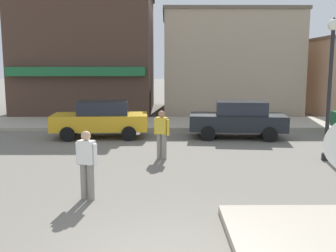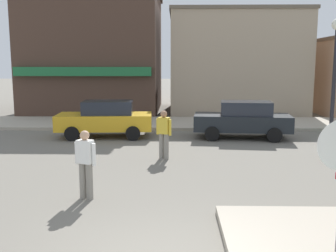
{
  "view_description": "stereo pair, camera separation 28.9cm",
  "coord_description": "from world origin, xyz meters",
  "px_view_note": "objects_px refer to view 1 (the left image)",
  "views": [
    {
      "loc": [
        -0.11,
        -5.64,
        3.1
      ],
      "look_at": [
        -0.04,
        4.5,
        1.5
      ],
      "focal_mm": 42.0,
      "sensor_mm": 36.0,
      "label": 1
    },
    {
      "loc": [
        0.18,
        -5.64,
        3.1
      ],
      "look_at": [
        -0.04,
        4.5,
        1.5
      ],
      "focal_mm": 42.0,
      "sensor_mm": 36.0,
      "label": 2
    }
  ],
  "objects_px": {
    "parked_car_nearest": "(101,119)",
    "pedestrian_crossing_near": "(87,163)",
    "parked_car_second": "(238,119)",
    "pedestrian_crossing_far": "(162,133)",
    "lamp_post": "(331,69)"
  },
  "relations": [
    {
      "from": "parked_car_nearest",
      "to": "pedestrian_crossing_near",
      "type": "distance_m",
      "value": 7.89
    },
    {
      "from": "parked_car_nearest",
      "to": "parked_car_second",
      "type": "distance_m",
      "value": 5.84
    },
    {
      "from": "parked_car_second",
      "to": "pedestrian_crossing_far",
      "type": "height_order",
      "value": "pedestrian_crossing_far"
    },
    {
      "from": "lamp_post",
      "to": "parked_car_nearest",
      "type": "relative_size",
      "value": 1.11
    },
    {
      "from": "pedestrian_crossing_far",
      "to": "parked_car_nearest",
      "type": "bearing_deg",
      "value": 123.78
    },
    {
      "from": "parked_car_second",
      "to": "pedestrian_crossing_near",
      "type": "relative_size",
      "value": 2.58
    },
    {
      "from": "parked_car_nearest",
      "to": "pedestrian_crossing_far",
      "type": "xyz_separation_m",
      "value": [
        2.62,
        -3.92,
        0.06
      ]
    },
    {
      "from": "parked_car_second",
      "to": "pedestrian_crossing_near",
      "type": "xyz_separation_m",
      "value": [
        -4.9,
        -7.73,
        0.06
      ]
    },
    {
      "from": "parked_car_nearest",
      "to": "parked_car_second",
      "type": "relative_size",
      "value": 0.99
    },
    {
      "from": "lamp_post",
      "to": "pedestrian_crossing_near",
      "type": "bearing_deg",
      "value": -152.12
    },
    {
      "from": "lamp_post",
      "to": "parked_car_second",
      "type": "distance_m",
      "value": 5.03
    },
    {
      "from": "parked_car_nearest",
      "to": "pedestrian_crossing_far",
      "type": "relative_size",
      "value": 2.54
    },
    {
      "from": "lamp_post",
      "to": "parked_car_nearest",
      "type": "bearing_deg",
      "value": 152.62
    },
    {
      "from": "lamp_post",
      "to": "pedestrian_crossing_near",
      "type": "distance_m",
      "value": 8.21
    },
    {
      "from": "lamp_post",
      "to": "parked_car_nearest",
      "type": "height_order",
      "value": "lamp_post"
    }
  ]
}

